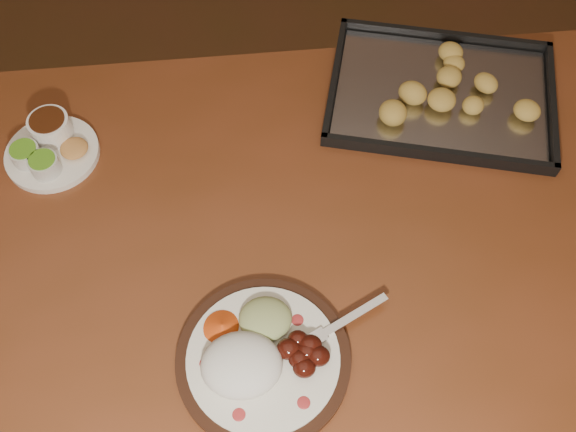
{
  "coord_description": "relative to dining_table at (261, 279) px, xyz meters",
  "views": [
    {
      "loc": [
        0.33,
        -0.58,
        1.68
      ],
      "look_at": [
        0.34,
        -0.03,
        0.77
      ],
      "focal_mm": 40.0,
      "sensor_mm": 36.0,
      "label": 1
    }
  ],
  "objects": [
    {
      "name": "ground",
      "position": [
        -0.29,
        0.09,
        -0.65
      ],
      "size": [
        4.0,
        4.0,
        0.0
      ],
      "primitive_type": "plane",
      "color": "brown",
      "rests_on": "ground"
    },
    {
      "name": "dining_table",
      "position": [
        0.0,
        0.0,
        0.0
      ],
      "size": [
        1.56,
        1.01,
        0.75
      ],
      "rotation": [
        0.0,
        0.0,
        0.07
      ],
      "color": "brown",
      "rests_on": "ground"
    },
    {
      "name": "dinner_plate",
      "position": [
        0.0,
        -0.18,
        0.12
      ],
      "size": [
        0.32,
        0.26,
        0.06
      ],
      "rotation": [
        0.0,
        0.0,
        0.31
      ],
      "color": "black",
      "rests_on": "dining_table"
    },
    {
      "name": "condiment_saucer",
      "position": [
        -0.37,
        0.21,
        0.12
      ],
      "size": [
        0.17,
        0.17,
        0.06
      ],
      "rotation": [
        0.0,
        0.0,
        -0.25
      ],
      "color": "white",
      "rests_on": "dining_table"
    },
    {
      "name": "baking_tray",
      "position": [
        0.35,
        0.33,
        0.11
      ],
      "size": [
        0.47,
        0.38,
        0.04
      ],
      "rotation": [
        0.0,
        0.0,
        -0.19
      ],
      "color": "black",
      "rests_on": "dining_table"
    }
  ]
}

